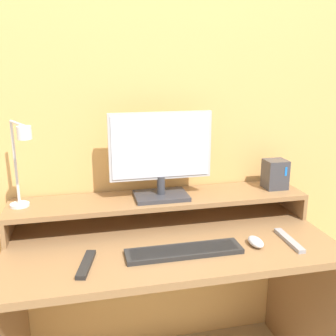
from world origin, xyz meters
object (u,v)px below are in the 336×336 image
object	(u,v)px
router_dock	(275,174)
remote_control	(86,264)
desk_lamp	(21,158)
keyboard	(184,251)
monitor	(160,155)
remote_secondary	(289,240)
mouse	(256,242)

from	to	relation	value
router_dock	remote_control	size ratio (longest dim) A/B	0.71
desk_lamp	keyboard	bearing A→B (deg)	-23.72
monitor	desk_lamp	distance (m)	0.57
desk_lamp	router_dock	distance (m)	1.16
monitor	router_dock	distance (m)	0.59
remote_secondary	mouse	bearing A→B (deg)	179.16
desk_lamp	remote_secondary	distance (m)	1.14
router_dock	mouse	size ratio (longest dim) A/B	1.43
remote_control	desk_lamp	bearing A→B (deg)	129.14
monitor	desk_lamp	bearing A→B (deg)	-175.33
remote_control	remote_secondary	world-z (taller)	same
router_dock	keyboard	distance (m)	0.66
desk_lamp	keyboard	distance (m)	0.74
keyboard	remote_control	bearing A→B (deg)	-177.63
remote_control	keyboard	bearing A→B (deg)	2.37
monitor	remote_secondary	xyz separation A→B (m)	(0.48, -0.31, -0.32)
monitor	remote_control	distance (m)	0.57
remote_control	remote_secondary	distance (m)	0.82
monitor	desk_lamp	world-z (taller)	monitor
desk_lamp	remote_secondary	world-z (taller)	desk_lamp
monitor	remote_secondary	bearing A→B (deg)	-33.00
mouse	router_dock	bearing A→B (deg)	53.25
router_dock	monitor	bearing A→B (deg)	-178.76
router_dock	mouse	xyz separation A→B (m)	(-0.24, -0.32, -0.18)
desk_lamp	mouse	bearing A→B (deg)	-16.25
keyboard	remote_secondary	world-z (taller)	keyboard
keyboard	remote_secondary	size ratio (longest dim) A/B	2.14
monitor	desk_lamp	size ratio (longest dim) A/B	1.23
monitor	remote_secondary	distance (m)	0.65
remote_control	remote_secondary	bearing A→B (deg)	1.02
router_dock	remote_control	xyz separation A→B (m)	(-0.92, -0.34, -0.19)
monitor	router_dock	world-z (taller)	monitor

